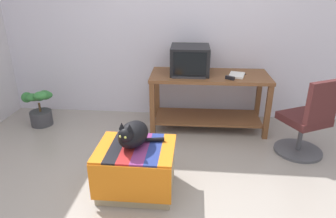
# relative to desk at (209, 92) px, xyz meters

# --- Properties ---
(ground_plane) EXTENTS (14.00, 14.00, 0.00)m
(ground_plane) POSITION_rel_desk_xyz_m (-0.47, -1.60, -0.49)
(ground_plane) COLOR #9E9389
(back_wall) EXTENTS (8.00, 0.10, 2.60)m
(back_wall) POSITION_rel_desk_xyz_m (-0.47, 0.45, 0.81)
(back_wall) COLOR silver
(back_wall) RESTS_ON ground_plane
(desk) EXTENTS (1.47, 0.65, 0.72)m
(desk) POSITION_rel_desk_xyz_m (0.00, 0.00, 0.00)
(desk) COLOR brown
(desk) RESTS_ON ground_plane
(tv_monitor) EXTENTS (0.48, 0.48, 0.34)m
(tv_monitor) POSITION_rel_desk_xyz_m (-0.25, 0.03, 0.39)
(tv_monitor) COLOR black
(tv_monitor) RESTS_ON desk
(keyboard) EXTENTS (0.40, 0.15, 0.02)m
(keyboard) POSITION_rel_desk_xyz_m (-0.26, -0.15, 0.24)
(keyboard) COLOR #333338
(keyboard) RESTS_ON desk
(book) EXTENTS (0.23, 0.28, 0.02)m
(book) POSITION_rel_desk_xyz_m (0.32, -0.04, 0.24)
(book) COLOR white
(book) RESTS_ON desk
(ottoman_with_blanket) EXTENTS (0.68, 0.56, 0.45)m
(ottoman_with_blanket) POSITION_rel_desk_xyz_m (-0.68, -1.39, -0.27)
(ottoman_with_blanket) COLOR tan
(ottoman_with_blanket) RESTS_ON ground_plane
(cat) EXTENTS (0.42, 0.40, 0.27)m
(cat) POSITION_rel_desk_xyz_m (-0.70, -1.37, 0.07)
(cat) COLOR black
(cat) RESTS_ON ottoman_with_blanket
(potted_plant) EXTENTS (0.42, 0.33, 0.50)m
(potted_plant) POSITION_rel_desk_xyz_m (-2.21, -0.14, -0.23)
(potted_plant) COLOR #3D3D42
(potted_plant) RESTS_ON ground_plane
(office_chair) EXTENTS (0.57, 0.57, 0.89)m
(office_chair) POSITION_rel_desk_xyz_m (1.03, -0.61, -0.11)
(office_chair) COLOR #4C4C51
(office_chair) RESTS_ON ground_plane
(stapler) EXTENTS (0.11, 0.09, 0.04)m
(stapler) POSITION_rel_desk_xyz_m (0.23, -0.19, 0.25)
(stapler) COLOR black
(stapler) RESTS_ON desk
(pen) EXTENTS (0.14, 0.01, 0.01)m
(pen) POSITION_rel_desk_xyz_m (0.38, 0.03, 0.23)
(pen) COLOR black
(pen) RESTS_ON desk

